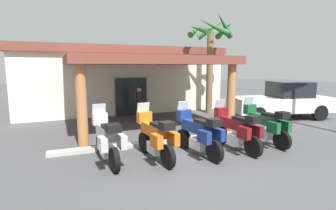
# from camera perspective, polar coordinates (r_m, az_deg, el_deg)

# --- Properties ---
(ground_plane) EXTENTS (80.00, 80.00, 0.00)m
(ground_plane) POSITION_cam_1_polar(r_m,az_deg,el_deg) (8.40, 3.72, -10.69)
(ground_plane) COLOR #424244
(motel_building) EXTENTS (12.59, 11.60, 3.90)m
(motel_building) POSITION_cam_1_polar(r_m,az_deg,el_deg) (17.31, -10.32, 5.89)
(motel_building) COLOR silver
(motel_building) RESTS_ON ground_plane
(motorcycle_silver) EXTENTS (0.75, 2.21, 1.61)m
(motorcycle_silver) POSITION_cam_1_polar(r_m,az_deg,el_deg) (7.68, -13.18, -7.28)
(motorcycle_silver) COLOR black
(motorcycle_silver) RESTS_ON ground_plane
(motorcycle_orange) EXTENTS (0.80, 2.21, 1.61)m
(motorcycle_orange) POSITION_cam_1_polar(r_m,az_deg,el_deg) (7.74, -2.76, -6.94)
(motorcycle_orange) COLOR black
(motorcycle_orange) RESTS_ON ground_plane
(motorcycle_blue) EXTENTS (0.87, 2.20, 1.61)m
(motorcycle_blue) POSITION_cam_1_polar(r_m,az_deg,el_deg) (8.18, 6.67, -6.15)
(motorcycle_blue) COLOR black
(motorcycle_blue) RESTS_ON ground_plane
(motorcycle_maroon) EXTENTS (0.78, 2.21, 1.61)m
(motorcycle_maroon) POSITION_cam_1_polar(r_m,az_deg,el_deg) (8.85, 14.68, -5.24)
(motorcycle_maroon) COLOR black
(motorcycle_maroon) RESTS_ON ground_plane
(motorcycle_green) EXTENTS (0.73, 2.21, 1.61)m
(motorcycle_green) POSITION_cam_1_polar(r_m,az_deg,el_deg) (9.87, 20.40, -4.10)
(motorcycle_green) COLOR black
(motorcycle_green) RESTS_ON ground_plane
(pedestrian) EXTENTS (0.50, 0.32, 1.67)m
(pedestrian) POSITION_cam_1_polar(r_m,az_deg,el_deg) (13.51, -6.25, 0.81)
(pedestrian) COLOR black
(pedestrian) RESTS_ON ground_plane
(pickup_truck_white) EXTENTS (5.47, 2.88, 1.95)m
(pickup_truck_white) POSITION_cam_1_polar(r_m,az_deg,el_deg) (15.06, 23.60, 0.83)
(pickup_truck_white) COLOR black
(pickup_truck_white) RESTS_ON ground_plane
(palm_tree_near_portico) EXTENTS (2.59, 2.68, 5.66)m
(palm_tree_near_portico) POSITION_cam_1_polar(r_m,az_deg,el_deg) (15.58, 9.27, 13.14)
(palm_tree_near_portico) COLOR brown
(palm_tree_near_portico) RESTS_ON ground_plane
(curb_strip) EXTENTS (8.85, 0.36, 0.12)m
(curb_strip) POSITION_cam_1_polar(r_m,az_deg,el_deg) (9.73, 2.19, -7.61)
(curb_strip) COLOR #ADA89E
(curb_strip) RESTS_ON ground_plane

